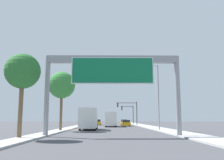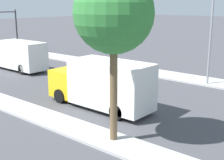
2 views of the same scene
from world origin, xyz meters
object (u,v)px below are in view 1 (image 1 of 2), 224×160
(sign_gantry, at_px, (113,73))
(car_far_center, at_px, (124,123))
(truck_box_secondary, at_px, (111,119))
(traffic_light_mid_block, at_px, (129,112))
(car_far_right, at_px, (98,122))
(car_near_left, at_px, (111,123))
(truck_box_primary, at_px, (89,119))
(street_lamp_right, at_px, (156,92))
(traffic_light_near_intersection, at_px, (130,109))
(palm_tree_foreground, at_px, (23,72))
(car_mid_right, at_px, (126,123))
(palm_tree_background, at_px, (62,85))

(sign_gantry, xyz_separation_m, car_far_center, (3.50, 41.07, -5.49))
(truck_box_secondary, relative_size, traffic_light_mid_block, 1.44)
(car_far_right, bearing_deg, car_near_left, -30.36)
(car_near_left, xyz_separation_m, truck_box_primary, (-3.50, -27.49, 0.97))
(street_lamp_right, bearing_deg, car_far_right, 107.21)
(car_far_right, xyz_separation_m, traffic_light_near_intersection, (8.47, -4.14, 3.45))
(car_far_right, bearing_deg, palm_tree_foreground, -95.39)
(traffic_light_mid_block, bearing_deg, truck_box_secondary, -105.27)
(street_lamp_right, bearing_deg, traffic_light_mid_block, 91.50)
(car_near_left, xyz_separation_m, street_lamp_right, (6.54, -30.36, 4.92))
(car_far_right, relative_size, street_lamp_right, 0.44)
(palm_tree_foreground, xyz_separation_m, street_lamp_right, (14.47, 14.58, -0.14))
(traffic_light_near_intersection, height_order, palm_tree_foreground, palm_tree_foreground)
(palm_tree_foreground, bearing_deg, traffic_light_mid_block, 75.70)
(car_far_right, relative_size, car_mid_right, 0.93)
(palm_tree_foreground, bearing_deg, sign_gantry, 19.01)
(street_lamp_right, bearing_deg, traffic_light_near_intersection, 93.18)
(palm_tree_background, distance_m, street_lamp_right, 13.66)
(sign_gantry, height_order, palm_tree_background, palm_tree_background)
(truck_box_primary, xyz_separation_m, truck_box_secondary, (3.50, 15.12, -0.10))
(truck_box_primary, bearing_deg, street_lamp_right, -15.95)
(sign_gantry, bearing_deg, truck_box_primary, 103.38)
(car_near_left, bearing_deg, truck_box_secondary, -90.00)
(car_far_center, xyz_separation_m, truck_box_primary, (-7.00, -26.36, 0.97))
(car_mid_right, bearing_deg, car_near_left, 111.96)
(car_far_right, distance_m, car_mid_right, 12.81)
(truck_box_secondary, height_order, traffic_light_mid_block, traffic_light_mid_block)
(sign_gantry, xyz_separation_m, car_mid_right, (3.50, 33.52, -5.51))
(car_mid_right, relative_size, traffic_light_near_intersection, 0.75)
(car_near_left, height_order, car_mid_right, car_near_left)
(truck_box_secondary, xyz_separation_m, street_lamp_right, (6.54, -17.99, 4.06))
(car_near_left, distance_m, palm_tree_foreground, 45.91)
(car_far_center, bearing_deg, traffic_light_near_intersection, -33.20)
(traffic_light_mid_block, xyz_separation_m, street_lamp_right, (1.00, -38.26, 1.86))
(street_lamp_right, bearing_deg, sign_gantry, -118.89)
(sign_gantry, bearing_deg, truck_box_secondary, 90.00)
(truck_box_secondary, xyz_separation_m, palm_tree_foreground, (-7.93, -32.57, 4.20))
(sign_gantry, height_order, traffic_light_mid_block, sign_gantry)
(car_far_center, relative_size, palm_tree_foreground, 0.61)
(car_far_right, xyz_separation_m, palm_tree_foreground, (-4.43, -46.99, 5.06))
(car_near_left, relative_size, palm_tree_foreground, 0.57)
(car_mid_right, height_order, traffic_light_mid_block, traffic_light_mid_block)
(car_far_right, height_order, traffic_light_mid_block, traffic_light_mid_block)
(truck_box_secondary, distance_m, traffic_light_near_intersection, 11.70)
(car_far_right, bearing_deg, traffic_light_near_intersection, -26.08)
(car_far_center, height_order, car_far_right, car_far_right)
(car_far_center, height_order, palm_tree_foreground, palm_tree_foreground)
(truck_box_secondary, bearing_deg, sign_gantry, -90.00)
(truck_box_secondary, bearing_deg, car_far_right, 103.65)
(car_far_right, height_order, car_mid_right, car_far_right)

